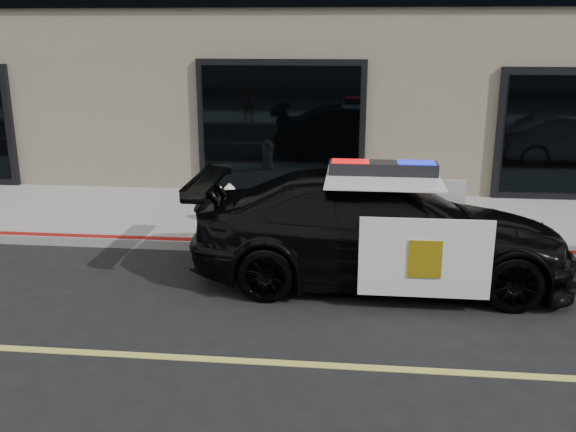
# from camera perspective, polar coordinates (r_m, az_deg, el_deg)

# --- Properties ---
(ground) EXTENTS (120.00, 120.00, 0.00)m
(ground) POSITION_cam_1_polar(r_m,az_deg,el_deg) (7.00, 0.88, -13.04)
(ground) COLOR black
(ground) RESTS_ON ground
(sidewalk_n) EXTENTS (60.00, 3.50, 0.15)m
(sidewalk_n) POSITION_cam_1_polar(r_m,az_deg,el_deg) (11.83, 3.24, -0.27)
(sidewalk_n) COLOR gray
(sidewalk_n) RESTS_ON ground
(police_car) EXTENTS (2.39, 5.24, 1.71)m
(police_car) POSITION_cam_1_polar(r_m,az_deg,el_deg) (9.01, 8.24, -1.09)
(police_car) COLOR black
(police_car) RESTS_ON ground
(fire_hydrant) EXTENTS (0.33, 0.46, 0.73)m
(fire_hydrant) POSITION_cam_1_polar(r_m,az_deg,el_deg) (11.15, -5.20, 0.90)
(fire_hydrant) COLOR white
(fire_hydrant) RESTS_ON sidewalk_n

